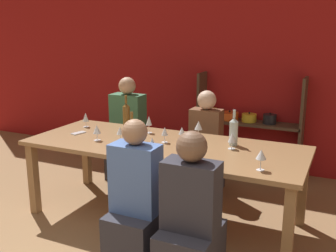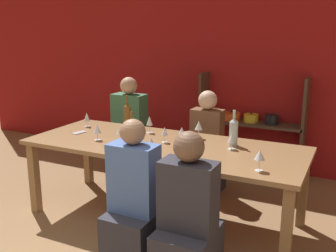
{
  "view_description": "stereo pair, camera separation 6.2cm",
  "coord_description": "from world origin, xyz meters",
  "px_view_note": "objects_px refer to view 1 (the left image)",
  "views": [
    {
      "loc": [
        1.49,
        -1.24,
        1.82
      ],
      "look_at": [
        -0.06,
        2.06,
        0.92
      ],
      "focal_mm": 42.0,
      "sensor_mm": 36.0,
      "label": 1
    },
    {
      "loc": [
        1.55,
        -1.22,
        1.82
      ],
      "look_at": [
        -0.06,
        2.06,
        0.92
      ],
      "focal_mm": 42.0,
      "sensor_mm": 36.0,
      "label": 2
    }
  ],
  "objects_px": {
    "wine_glass_red_a": "(97,130)",
    "wine_glass_red_e": "(149,121)",
    "wine_glass_white_a": "(232,138)",
    "wine_glass_red_c": "(182,131)",
    "person_far_b": "(129,141)",
    "dining_table": "(164,151)",
    "wine_glass_red_f": "(261,155)",
    "person_far_a": "(206,154)",
    "wine_bottle_amber": "(132,133)",
    "wine_glass_empty_b": "(86,117)",
    "wine_glass_red_b": "(120,131)",
    "wine_glass_empty_a": "(152,143)",
    "wine_glass_red_d": "(199,126)",
    "wine_bottle_dark": "(234,131)",
    "wine_glass_white_b": "(165,132)",
    "person_near_a": "(136,213)",
    "wine_bottle_green": "(126,115)",
    "shelf_unit": "(246,139)",
    "person_near_b": "(190,231)",
    "cell_phone": "(78,133)"
  },
  "relations": [
    {
      "from": "wine_glass_red_a",
      "to": "wine_glass_red_e",
      "type": "distance_m",
      "value": 0.57
    },
    {
      "from": "wine_glass_white_a",
      "to": "wine_glass_red_c",
      "type": "height_order",
      "value": "wine_glass_red_c"
    },
    {
      "from": "person_far_b",
      "to": "dining_table",
      "type": "bearing_deg",
      "value": 136.54
    },
    {
      "from": "wine_glass_red_f",
      "to": "person_far_a",
      "type": "xyz_separation_m",
      "value": [
        -0.85,
        1.15,
        -0.45
      ]
    },
    {
      "from": "wine_bottle_amber",
      "to": "dining_table",
      "type": "bearing_deg",
      "value": 36.99
    },
    {
      "from": "wine_glass_empty_b",
      "to": "wine_glass_red_f",
      "type": "bearing_deg",
      "value": -15.32
    },
    {
      "from": "wine_glass_empty_b",
      "to": "wine_glass_red_f",
      "type": "distance_m",
      "value": 2.12
    },
    {
      "from": "wine_glass_red_b",
      "to": "wine_glass_empty_a",
      "type": "xyz_separation_m",
      "value": [
        0.5,
        -0.3,
        0.02
      ]
    },
    {
      "from": "wine_glass_red_d",
      "to": "person_far_b",
      "type": "xyz_separation_m",
      "value": [
        -1.12,
        0.53,
        -0.43
      ]
    },
    {
      "from": "wine_bottle_dark",
      "to": "wine_glass_white_b",
      "type": "xyz_separation_m",
      "value": [
        -0.62,
        -0.2,
        -0.03
      ]
    },
    {
      "from": "wine_bottle_amber",
      "to": "wine_glass_empty_a",
      "type": "distance_m",
      "value": 0.41
    },
    {
      "from": "wine_glass_white_b",
      "to": "person_far_a",
      "type": "relative_size",
      "value": 0.13
    },
    {
      "from": "dining_table",
      "to": "wine_glass_red_e",
      "type": "height_order",
      "value": "wine_glass_red_e"
    },
    {
      "from": "wine_glass_white_b",
      "to": "person_near_a",
      "type": "height_order",
      "value": "person_near_a"
    },
    {
      "from": "wine_bottle_green",
      "to": "person_near_a",
      "type": "distance_m",
      "value": 1.52
    },
    {
      "from": "shelf_unit",
      "to": "wine_bottle_dark",
      "type": "bearing_deg",
      "value": -81.27
    },
    {
      "from": "wine_bottle_dark",
      "to": "person_near_b",
      "type": "bearing_deg",
      "value": -89.18
    },
    {
      "from": "wine_glass_red_d",
      "to": "person_near_a",
      "type": "bearing_deg",
      "value": -94.52
    },
    {
      "from": "wine_glass_red_c",
      "to": "cell_phone",
      "type": "relative_size",
      "value": 0.97
    },
    {
      "from": "person_far_b",
      "to": "wine_glass_red_d",
      "type": "bearing_deg",
      "value": 154.89
    },
    {
      "from": "wine_glass_red_a",
      "to": "wine_glass_red_f",
      "type": "distance_m",
      "value": 1.63
    },
    {
      "from": "shelf_unit",
      "to": "wine_glass_white_a",
      "type": "xyz_separation_m",
      "value": [
        0.24,
        -1.56,
        0.43
      ]
    },
    {
      "from": "wine_glass_red_c",
      "to": "person_far_b",
      "type": "xyz_separation_m",
      "value": [
        -1.04,
        0.76,
        -0.42
      ]
    },
    {
      "from": "wine_glass_white_b",
      "to": "wine_glass_empty_b",
      "type": "bearing_deg",
      "value": 169.95
    },
    {
      "from": "wine_glass_red_b",
      "to": "wine_glass_red_f",
      "type": "height_order",
      "value": "wine_glass_red_f"
    },
    {
      "from": "wine_glass_empty_b",
      "to": "person_far_a",
      "type": "distance_m",
      "value": 1.4
    },
    {
      "from": "wine_glass_red_b",
      "to": "person_far_a",
      "type": "relative_size",
      "value": 0.13
    },
    {
      "from": "wine_glass_empty_a",
      "to": "wine_glass_empty_b",
      "type": "distance_m",
      "value": 1.33
    },
    {
      "from": "wine_glass_white_b",
      "to": "shelf_unit",
      "type": "bearing_deg",
      "value": 76.31
    },
    {
      "from": "wine_glass_red_f",
      "to": "wine_glass_red_a",
      "type": "bearing_deg",
      "value": 174.36
    },
    {
      "from": "person_near_b",
      "to": "wine_glass_red_c",
      "type": "bearing_deg",
      "value": 116.66
    },
    {
      "from": "wine_bottle_amber",
      "to": "wine_bottle_dark",
      "type": "bearing_deg",
      "value": 26.29
    },
    {
      "from": "wine_bottle_green",
      "to": "person_near_b",
      "type": "xyz_separation_m",
      "value": [
        1.28,
        -1.28,
        -0.48
      ]
    },
    {
      "from": "person_near_b",
      "to": "wine_glass_white_b",
      "type": "bearing_deg",
      "value": 125.21
    },
    {
      "from": "shelf_unit",
      "to": "person_near_b",
      "type": "bearing_deg",
      "value": -84.67
    },
    {
      "from": "dining_table",
      "to": "wine_glass_red_b",
      "type": "bearing_deg",
      "value": -162.63
    },
    {
      "from": "wine_bottle_dark",
      "to": "wine_glass_empty_a",
      "type": "xyz_separation_m",
      "value": [
        -0.51,
        -0.66,
        -0.01
      ]
    },
    {
      "from": "wine_glass_white_a",
      "to": "wine_glass_red_b",
      "type": "relative_size",
      "value": 1.01
    },
    {
      "from": "dining_table",
      "to": "wine_glass_white_a",
      "type": "xyz_separation_m",
      "value": [
        0.63,
        0.11,
        0.18
      ]
    },
    {
      "from": "wine_glass_red_f",
      "to": "person_far_b",
      "type": "xyz_separation_m",
      "value": [
        -1.88,
        1.18,
        -0.43
      ]
    },
    {
      "from": "wine_glass_red_b",
      "to": "wine_glass_empty_a",
      "type": "bearing_deg",
      "value": -30.66
    },
    {
      "from": "wine_glass_empty_a",
      "to": "wine_glass_red_d",
      "type": "relative_size",
      "value": 1.02
    },
    {
      "from": "wine_glass_red_c",
      "to": "person_near_a",
      "type": "relative_size",
      "value": 0.13
    },
    {
      "from": "wine_bottle_dark",
      "to": "wine_glass_empty_a",
      "type": "bearing_deg",
      "value": -127.63
    },
    {
      "from": "wine_glass_empty_b",
      "to": "person_near_a",
      "type": "height_order",
      "value": "person_near_a"
    },
    {
      "from": "wine_glass_empty_a",
      "to": "wine_glass_white_a",
      "type": "bearing_deg",
      "value": 44.98
    },
    {
      "from": "wine_glass_white_b",
      "to": "person_near_b",
      "type": "xyz_separation_m",
      "value": [
        0.63,
        -0.89,
        -0.45
      ]
    },
    {
      "from": "wine_glass_red_c",
      "to": "cell_phone",
      "type": "xyz_separation_m",
      "value": [
        -1.11,
        -0.13,
        -0.11
      ]
    },
    {
      "from": "wine_glass_white_b",
      "to": "person_near_b",
      "type": "distance_m",
      "value": 1.18
    },
    {
      "from": "wine_bottle_dark",
      "to": "wine_glass_white_b",
      "type": "height_order",
      "value": "wine_bottle_dark"
    }
  ]
}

